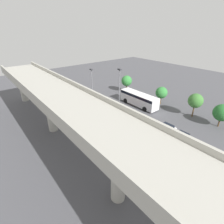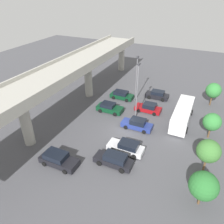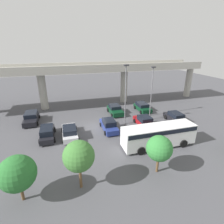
# 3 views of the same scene
# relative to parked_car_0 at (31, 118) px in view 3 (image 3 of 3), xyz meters

# --- Properties ---
(ground_plane) EXTENTS (104.86, 104.86, 0.00)m
(ground_plane) POSITION_rel_parked_car_0_xyz_m (9.83, -4.79, -0.76)
(ground_plane) COLOR #4C4C51
(highway_overpass) EXTENTS (50.36, 6.18, 8.39)m
(highway_overpass) POSITION_rel_parked_car_0_xyz_m (9.83, 6.09, 6.03)
(highway_overpass) COLOR #ADAAA0
(highway_overpass) RESTS_ON ground_plane
(parked_car_0) EXTENTS (2.26, 4.84, 1.61)m
(parked_car_0) POSITION_rel_parked_car_0_xyz_m (0.00, 0.00, 0.00)
(parked_car_0) COLOR black
(parked_car_0) RESTS_ON ground_plane
(parked_car_1) EXTENTS (1.98, 4.77, 1.64)m
(parked_car_1) POSITION_rel_parked_car_0_xyz_m (2.75, -6.20, 0.02)
(parked_car_1) COLOR black
(parked_car_1) RESTS_ON ground_plane
(parked_car_2) EXTENTS (2.16, 4.79, 1.54)m
(parked_car_2) POSITION_rel_parked_car_0_xyz_m (5.64, -6.68, -0.03)
(parked_car_2) COLOR silver
(parked_car_2) RESTS_ON ground_plane
(parked_car_3) EXTENTS (2.03, 4.68, 1.66)m
(parked_car_3) POSITION_rel_parked_car_0_xyz_m (11.28, -6.18, -0.01)
(parked_car_3) COLOR navy
(parked_car_3) RESTS_ON ground_plane
(parked_car_4) EXTENTS (2.23, 4.47, 1.55)m
(parked_car_4) POSITION_rel_parked_car_0_xyz_m (14.09, -0.20, -0.02)
(parked_car_4) COLOR #0C381E
(parked_car_4) RESTS_ON ground_plane
(parked_car_5) EXTENTS (2.14, 4.42, 1.55)m
(parked_car_5) POSITION_rel_parked_car_0_xyz_m (16.91, -6.29, -0.05)
(parked_car_5) COLOR maroon
(parked_car_5) RESTS_ON ground_plane
(parked_car_6) EXTENTS (2.14, 4.33, 1.47)m
(parked_car_6) POSITION_rel_parked_car_0_xyz_m (19.51, -0.19, -0.04)
(parked_car_6) COLOR #0C381E
(parked_car_6) RESTS_ON ground_plane
(parked_car_7) EXTENTS (2.04, 4.31, 1.56)m
(parked_car_7) POSITION_rel_parked_car_0_xyz_m (22.44, -6.35, -0.01)
(parked_car_7) COLOR black
(parked_car_7) RESTS_ON ground_plane
(shuttle_bus) EXTENTS (9.06, 2.68, 2.68)m
(shuttle_bus) POSITION_rel_parked_car_0_xyz_m (15.98, -12.03, 0.85)
(shuttle_bus) COLOR white
(shuttle_bus) RESTS_ON ground_plane
(lamp_post_near_aisle) EXTENTS (0.70, 0.35, 9.18)m
(lamp_post_near_aisle) POSITION_rel_parked_car_0_xyz_m (14.23, -4.90, 4.54)
(lamp_post_near_aisle) COLOR slate
(lamp_post_near_aisle) RESTS_ON ground_plane
(lamp_post_mid_lot) EXTENTS (0.70, 0.35, 8.50)m
(lamp_post_mid_lot) POSITION_rel_parked_car_0_xyz_m (19.65, -2.89, 4.19)
(lamp_post_mid_lot) COLOR slate
(lamp_post_mid_lot) RESTS_ON ground_plane
(tree_front_left) EXTENTS (2.85, 2.85, 4.05)m
(tree_front_left) POSITION_rel_parked_car_0_xyz_m (1.33, -16.22, 1.86)
(tree_front_left) COLOR brown
(tree_front_left) RESTS_ON ground_plane
(tree_front_centre) EXTENTS (2.65, 2.65, 4.57)m
(tree_front_centre) POSITION_rel_parked_car_0_xyz_m (6.00, -16.20, 2.47)
(tree_front_centre) COLOR brown
(tree_front_centre) RESTS_ON ground_plane
(tree_front_right) EXTENTS (2.50, 2.50, 3.91)m
(tree_front_right) POSITION_rel_parked_car_0_xyz_m (13.45, -16.25, 1.89)
(tree_front_right) COLOR brown
(tree_front_right) RESTS_ON ground_plane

